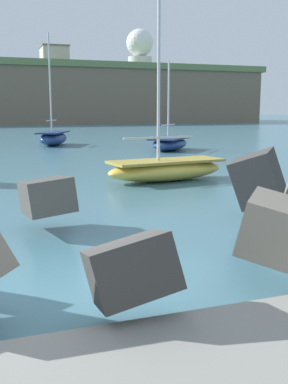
% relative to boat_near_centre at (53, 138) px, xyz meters
% --- Properties ---
extents(ground_plane, '(400.00, 400.00, 0.00)m').
position_rel_boat_near_centre_xyz_m(ground_plane, '(-3.89, -29.65, -0.62)').
color(ground_plane, '#42707F').
extents(breakwater_jetty, '(28.65, 6.48, 2.30)m').
position_rel_boat_near_centre_xyz_m(breakwater_jetty, '(-3.08, -28.45, 0.38)').
color(breakwater_jetty, '#605B56').
rests_on(breakwater_jetty, ground).
extents(boat_near_centre, '(3.50, 4.88, 8.52)m').
position_rel_boat_near_centre_xyz_m(boat_near_centre, '(0.00, 0.00, 0.00)').
color(boat_near_centre, navy).
rests_on(boat_near_centre, ground).
extents(boat_mid_right, '(5.23, 2.45, 7.24)m').
position_rel_boat_near_centre_xyz_m(boat_mid_right, '(1.58, -19.80, -0.13)').
color(boat_mid_right, '#EAC64C').
rests_on(boat_mid_right, ground).
extents(boat_far_centre, '(4.39, 4.54, 6.02)m').
position_rel_boat_near_centre_xyz_m(boat_far_centre, '(6.98, -7.22, -0.12)').
color(boat_far_centre, navy).
rests_on(boat_far_centre, ground).
extents(headland_bluff, '(94.47, 33.46, 11.79)m').
position_rel_boat_near_centre_xyz_m(headland_bluff, '(5.17, 65.24, 5.30)').
color(headland_bluff, '#756651').
rests_on(headland_bluff, ground).
extents(radar_dome, '(6.45, 6.45, 9.83)m').
position_rel_boat_near_centre_xyz_m(radar_dome, '(31.31, 69.73, 16.37)').
color(radar_dome, silver).
rests_on(radar_dome, headland_bluff).
extents(station_building_central, '(6.02, 7.29, 5.02)m').
position_rel_boat_near_centre_xyz_m(station_building_central, '(11.04, 70.20, 13.70)').
color(station_building_central, '#B2ADA3').
rests_on(station_building_central, headland_bluff).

